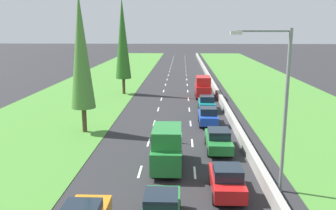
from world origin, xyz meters
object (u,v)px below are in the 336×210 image
at_px(teal_hatchback_right_lane, 207,103).
at_px(street_light_mast, 280,100).
at_px(red_van_right_lane, 203,87).
at_px(green_hatchback_centre_lane, 162,209).
at_px(green_van_centre_lane, 167,148).
at_px(green_sedan_right_lane, 218,140).
at_px(red_hatchback_right_lane, 227,180).
at_px(poplar_tree_third, 123,39).
at_px(poplar_tree_second, 81,52).
at_px(blue_hatchback_right_lane, 208,116).

height_order(teal_hatchback_right_lane, street_light_mast, street_light_mast).
relative_size(red_van_right_lane, street_light_mast, 0.54).
bearing_deg(green_hatchback_centre_lane, green_van_centre_lane, 90.25).
distance_m(green_sedan_right_lane, green_hatchback_centre_lane, 11.31).
height_order(red_hatchback_right_lane, red_van_right_lane, red_van_right_lane).
distance_m(teal_hatchback_right_lane, street_light_mast, 20.66).
relative_size(green_sedan_right_lane, teal_hatchback_right_lane, 1.15).
bearing_deg(red_hatchback_right_lane, poplar_tree_third, 109.02).
bearing_deg(red_hatchback_right_lane, green_van_centre_lane, 132.50).
height_order(red_hatchback_right_lane, poplar_tree_second, poplar_tree_second).
xyz_separation_m(red_hatchback_right_lane, red_van_right_lane, (0.27, 28.28, 0.56)).
distance_m(green_van_centre_lane, street_light_mast, 7.90).
distance_m(poplar_tree_second, poplar_tree_third, 18.78).
height_order(green_sedan_right_lane, blue_hatchback_right_lane, blue_hatchback_right_lane).
xyz_separation_m(red_hatchback_right_lane, green_sedan_right_lane, (0.27, 7.38, -0.02)).
xyz_separation_m(poplar_tree_second, poplar_tree_third, (0.48, 18.77, 0.54)).
height_order(green_van_centre_lane, poplar_tree_second, poplar_tree_second).
distance_m(green_sedan_right_lane, poplar_tree_third, 26.47).
distance_m(poplar_tree_third, street_light_mast, 32.88).
bearing_deg(red_van_right_lane, poplar_tree_third, 167.98).
bearing_deg(poplar_tree_second, red_van_right_lane, 55.54).
xyz_separation_m(green_hatchback_centre_lane, street_light_mast, (6.12, 3.91, 4.40)).
bearing_deg(poplar_tree_second, green_hatchback_centre_lane, -63.23).
distance_m(blue_hatchback_right_lane, street_light_mast, 14.98).
bearing_deg(red_hatchback_right_lane, street_light_mast, 12.14).
xyz_separation_m(green_hatchback_centre_lane, red_van_right_lane, (3.66, 31.60, 0.56)).
bearing_deg(red_van_right_lane, blue_hatchback_right_lane, -91.18).
xyz_separation_m(red_hatchback_right_lane, green_van_centre_lane, (-3.42, 3.73, 0.56)).
xyz_separation_m(red_hatchback_right_lane, poplar_tree_second, (-11.02, 11.81, 6.20)).
height_order(red_hatchback_right_lane, poplar_tree_third, poplar_tree_third).
distance_m(teal_hatchback_right_lane, red_van_right_lane, 7.68).
bearing_deg(red_hatchback_right_lane, teal_hatchback_right_lane, 89.29).
bearing_deg(poplar_tree_third, red_hatchback_right_lane, -70.98).
height_order(green_hatchback_centre_lane, red_van_right_lane, red_van_right_lane).
distance_m(red_hatchback_right_lane, green_hatchback_centre_lane, 4.74).
xyz_separation_m(blue_hatchback_right_lane, teal_hatchback_right_lane, (0.26, 5.97, 0.00)).
relative_size(red_hatchback_right_lane, teal_hatchback_right_lane, 1.00).
bearing_deg(teal_hatchback_right_lane, green_van_centre_lane, -102.27).
height_order(green_sedan_right_lane, poplar_tree_third, poplar_tree_third).
relative_size(green_sedan_right_lane, red_van_right_lane, 0.92).
relative_size(green_hatchback_centre_lane, street_light_mast, 0.43).
bearing_deg(poplar_tree_third, green_hatchback_centre_lane, -78.09).
bearing_deg(street_light_mast, teal_hatchback_right_lane, 97.05).
bearing_deg(green_sedan_right_lane, red_van_right_lane, 89.97).
distance_m(red_hatchback_right_lane, street_light_mast, 5.21).
xyz_separation_m(green_sedan_right_lane, red_van_right_lane, (0.01, 20.89, 0.59)).
xyz_separation_m(blue_hatchback_right_lane, poplar_tree_third, (-10.53, 15.93, 6.74)).
bearing_deg(teal_hatchback_right_lane, street_light_mast, -82.95).
height_order(green_hatchback_centre_lane, green_van_centre_lane, green_van_centre_lane).
bearing_deg(street_light_mast, red_hatchback_right_lane, -167.86).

